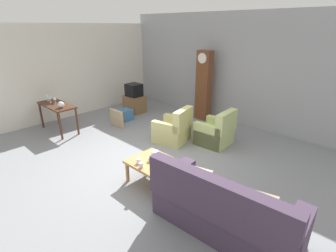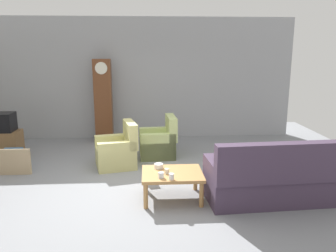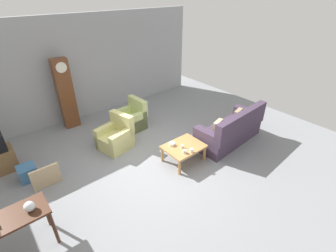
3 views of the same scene
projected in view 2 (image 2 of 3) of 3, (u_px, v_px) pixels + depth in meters
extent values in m
plane|color=gray|center=(132.00, 188.00, 5.82)|extent=(10.40, 10.40, 0.00)
cube|color=#9EA0A5|center=(137.00, 79.00, 8.98)|extent=(8.40, 0.16, 3.20)
cube|color=#423347|center=(273.00, 186.00, 5.34)|extent=(2.15, 0.97, 0.44)
cube|color=#423347|center=(286.00, 163.00, 4.87)|extent=(2.11, 0.33, 0.60)
cube|color=#423347|center=(328.00, 177.00, 5.42)|extent=(0.29, 0.85, 0.68)
cube|color=#423347|center=(216.00, 182.00, 5.20)|extent=(0.29, 0.85, 0.68)
cube|color=#9E8966|center=(302.00, 160.00, 5.35)|extent=(0.38, 0.20, 0.36)
cube|color=#C6B284|center=(244.00, 163.00, 5.24)|extent=(0.38, 0.20, 0.36)
cube|color=#CCC67A|center=(115.00, 157.00, 6.87)|extent=(0.91, 0.91, 0.40)
cube|color=#CCC67A|center=(130.00, 134.00, 6.86)|extent=(0.35, 0.78, 0.52)
cube|color=#CCC67A|center=(113.00, 148.00, 7.13)|extent=(0.78, 0.33, 0.60)
cube|color=#CCC67A|center=(118.00, 157.00, 6.57)|extent=(0.78, 0.33, 0.60)
cube|color=#BCCC7D|center=(157.00, 148.00, 7.53)|extent=(0.81, 0.81, 0.40)
cube|color=#BCCC7D|center=(171.00, 127.00, 7.47)|extent=(0.23, 0.77, 0.52)
cube|color=#BCCC7D|center=(156.00, 140.00, 7.80)|extent=(0.77, 0.21, 0.60)
cube|color=#BCCC7D|center=(158.00, 147.00, 7.22)|extent=(0.77, 0.21, 0.60)
cube|color=#B27F47|center=(172.00, 174.00, 5.32)|extent=(0.96, 0.76, 0.05)
cylinder|color=#B27F47|center=(146.00, 196.00, 5.03)|extent=(0.07, 0.07, 0.40)
cylinder|color=#B27F47|center=(202.00, 195.00, 5.08)|extent=(0.07, 0.07, 0.40)
cylinder|color=#B27F47|center=(146.00, 180.00, 5.66)|extent=(0.07, 0.07, 0.40)
cylinder|color=#B27F47|center=(195.00, 179.00, 5.71)|extent=(0.07, 0.07, 0.40)
cube|color=brown|center=(103.00, 101.00, 8.56)|extent=(0.44, 0.28, 2.14)
cylinder|color=silver|center=(101.00, 68.00, 8.23)|extent=(0.30, 0.02, 0.30)
cube|color=brown|center=(5.00, 143.00, 7.58)|extent=(0.68, 0.52, 0.57)
cube|color=black|center=(3.00, 122.00, 7.47)|extent=(0.48, 0.44, 0.42)
cube|color=tan|center=(15.00, 162.00, 6.40)|extent=(0.60, 0.05, 0.51)
cube|color=teal|center=(11.00, 158.00, 6.92)|extent=(0.38, 0.38, 0.34)
cylinder|color=white|center=(171.00, 177.00, 5.01)|extent=(0.08, 0.08, 0.10)
cylinder|color=silver|center=(161.00, 175.00, 5.08)|extent=(0.09, 0.09, 0.09)
cylinder|color=beige|center=(167.00, 171.00, 5.27)|extent=(0.08, 0.08, 0.08)
cylinder|color=white|center=(159.00, 166.00, 5.50)|extent=(0.15, 0.15, 0.07)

